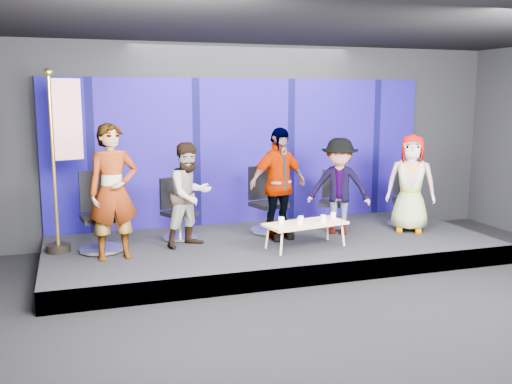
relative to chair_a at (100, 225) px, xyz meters
The scene contains 21 objects.
ground 3.83m from the chair_a, 45.39° to the right, with size 10.00×10.00×0.00m, color black.
room_walls 4.15m from the chair_a, 45.39° to the right, with size 10.02×8.02×3.51m.
riser 2.70m from the chair_a, ahead, with size 7.00×3.00×0.30m, color black.
backdrop 3.07m from the chair_a, 25.66° to the left, with size 7.00×0.08×2.60m, color #0C0860.
chair_a is the anchor object (origin of this frame).
panelist_a 0.77m from the chair_a, 69.80° to the right, with size 0.70×0.46×1.92m, color black.
chair_b 1.28m from the chair_a, 16.56° to the left, with size 0.74×0.74×0.99m.
panelist_b 1.40m from the chair_a, ahead, with size 0.78×0.61×1.60m, color black.
chair_c 2.78m from the chair_a, ahead, with size 0.78×0.78×1.11m.
panelist_c 2.82m from the chair_a, ahead, with size 1.06×0.44×1.80m, color black.
chair_d 4.00m from the chair_a, ahead, with size 0.77×0.77×0.99m.
panelist_d 3.89m from the chair_a, ahead, with size 1.04×0.60×1.61m, color black.
chair_e 5.29m from the chair_a, ahead, with size 0.80×0.80×1.03m.
panelist_e 5.13m from the chair_a, ahead, with size 0.81×0.53×1.66m, color black.
coffee_table 3.08m from the chair_a, 14.57° to the right, with size 1.34×0.75×0.39m.
mug_a 2.71m from the chair_a, 15.99° to the right, with size 0.09×0.09×0.10m, color silver.
mug_b 2.98m from the chair_a, 17.02° to the right, with size 0.09×0.09×0.10m, color silver.
mug_c 3.01m from the chair_a, 14.09° to the right, with size 0.08×0.08×0.10m, color silver.
mug_d 3.37m from the chair_a, 13.64° to the right, with size 0.09×0.09×0.10m, color silver.
mug_e 3.57m from the chair_a, 10.12° to the right, with size 0.08×0.08×0.10m, color silver.
flag_stand 1.15m from the chair_a, 160.10° to the left, with size 0.61×0.36×2.68m.
Camera 1 is at (-3.02, -5.90, 2.58)m, focal length 40.00 mm.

